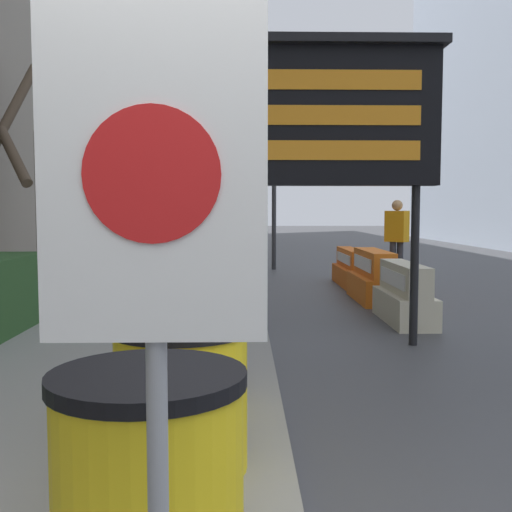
# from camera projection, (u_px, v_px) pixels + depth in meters

# --- Properties ---
(bare_tree) EXTENTS (2.04, 2.19, 3.70)m
(bare_tree) POSITION_uv_depth(u_px,v_px,m) (43.00, 184.00, 8.58)
(bare_tree) COLOR #4C3D2D
(bare_tree) RESTS_ON sidewalk_left
(barrel_drum_foreground) EXTENTS (0.77, 0.77, 0.83)m
(barrel_drum_foreground) POSITION_uv_depth(u_px,v_px,m) (149.00, 476.00, 2.32)
(barrel_drum_foreground) COLOR yellow
(barrel_drum_foreground) RESTS_ON sidewalk_left
(barrel_drum_middle) EXTENTS (0.77, 0.77, 0.83)m
(barrel_drum_middle) POSITION_uv_depth(u_px,v_px,m) (181.00, 395.00, 3.34)
(barrel_drum_middle) COLOR yellow
(barrel_drum_middle) RESTS_ON sidewalk_left
(barrel_drum_back) EXTENTS (0.77, 0.77, 0.83)m
(barrel_drum_back) POSITION_uv_depth(u_px,v_px,m) (190.00, 352.00, 4.35)
(barrel_drum_back) COLOR yellow
(barrel_drum_back) RESTS_ON sidewalk_left
(warning_sign) EXTENTS (0.61, 0.08, 1.99)m
(warning_sign) POSITION_uv_depth(u_px,v_px,m) (154.00, 231.00, 1.61)
(warning_sign) COLOR gray
(warning_sign) RESTS_ON sidewalk_left
(message_board) EXTENTS (2.57, 0.36, 3.57)m
(message_board) POSITION_uv_depth(u_px,v_px,m) (333.00, 116.00, 6.90)
(message_board) COLOR black
(message_board) RESTS_ON ground_plane
(jersey_barrier_cream) EXTENTS (0.56, 1.66, 0.85)m
(jersey_barrier_cream) POSITION_uv_depth(u_px,v_px,m) (404.00, 296.00, 8.57)
(jersey_barrier_cream) COLOR beige
(jersey_barrier_cream) RESTS_ON ground_plane
(jersey_barrier_orange_near) EXTENTS (0.65, 1.80, 0.90)m
(jersey_barrier_orange_near) POSITION_uv_depth(u_px,v_px,m) (374.00, 279.00, 10.59)
(jersey_barrier_orange_near) COLOR orange
(jersey_barrier_orange_near) RESTS_ON ground_plane
(jersey_barrier_orange_far) EXTENTS (0.53, 1.98, 0.78)m
(jersey_barrier_orange_far) POSITION_uv_depth(u_px,v_px,m) (351.00, 269.00, 12.81)
(jersey_barrier_orange_far) COLOR orange
(jersey_barrier_orange_far) RESTS_ON ground_plane
(traffic_cone_near) EXTENTS (0.32, 0.32, 0.57)m
(traffic_cone_near) POSITION_uv_depth(u_px,v_px,m) (342.00, 265.00, 14.63)
(traffic_cone_near) COLOR black
(traffic_cone_near) RESTS_ON ground_plane
(traffic_light_near_curb) EXTENTS (0.28, 0.44, 4.31)m
(traffic_light_near_curb) POSITION_uv_depth(u_px,v_px,m) (274.00, 154.00, 15.94)
(traffic_light_near_curb) COLOR #2D2D30
(traffic_light_near_curb) RESTS_ON ground_plane
(pedestrian_worker) EXTENTS (0.55, 0.54, 1.84)m
(pedestrian_worker) POSITION_uv_depth(u_px,v_px,m) (397.00, 233.00, 13.60)
(pedestrian_worker) COLOR #333338
(pedestrian_worker) RESTS_ON ground_plane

